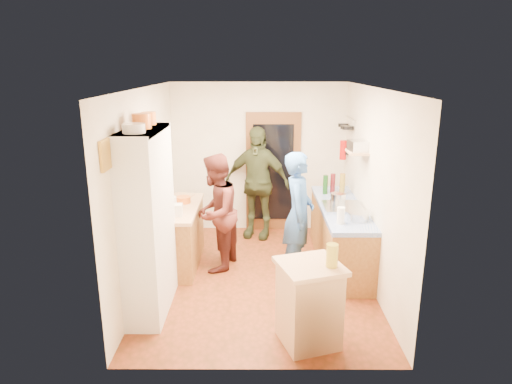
{
  "coord_description": "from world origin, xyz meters",
  "views": [
    {
      "loc": [
        -0.02,
        -5.83,
        2.89
      ],
      "look_at": [
        -0.04,
        0.15,
        1.2
      ],
      "focal_mm": 32.0,
      "sensor_mm": 36.0,
      "label": 1
    }
  ],
  "objects_px": {
    "hutch_body": "(148,222)",
    "person_back": "(257,183)",
    "right_counter_base": "(340,237)",
    "person_hob": "(301,215)",
    "island_base": "(309,306)",
    "person_left": "(219,212)"
  },
  "relations": [
    {
      "from": "person_left",
      "to": "island_base",
      "type": "bearing_deg",
      "value": 45.32
    },
    {
      "from": "hutch_body",
      "to": "person_hob",
      "type": "xyz_separation_m",
      "value": [
        1.88,
        0.95,
        -0.22
      ]
    },
    {
      "from": "right_counter_base",
      "to": "person_left",
      "type": "distance_m",
      "value": 1.83
    },
    {
      "from": "person_hob",
      "to": "person_back",
      "type": "distance_m",
      "value": 1.58
    },
    {
      "from": "island_base",
      "to": "person_back",
      "type": "distance_m",
      "value": 3.23
    },
    {
      "from": "island_base",
      "to": "person_hob",
      "type": "xyz_separation_m",
      "value": [
        0.06,
        1.68,
        0.45
      ]
    },
    {
      "from": "person_back",
      "to": "person_hob",
      "type": "bearing_deg",
      "value": -49.82
    },
    {
      "from": "hutch_body",
      "to": "island_base",
      "type": "height_order",
      "value": "hutch_body"
    },
    {
      "from": "person_hob",
      "to": "person_back",
      "type": "height_order",
      "value": "person_back"
    },
    {
      "from": "person_left",
      "to": "person_back",
      "type": "height_order",
      "value": "person_back"
    },
    {
      "from": "person_hob",
      "to": "right_counter_base",
      "type": "bearing_deg",
      "value": -51.01
    },
    {
      "from": "person_hob",
      "to": "person_back",
      "type": "xyz_separation_m",
      "value": [
        -0.6,
        1.46,
        0.08
      ]
    },
    {
      "from": "hutch_body",
      "to": "person_back",
      "type": "xyz_separation_m",
      "value": [
        1.28,
        2.41,
        -0.15
      ]
    },
    {
      "from": "right_counter_base",
      "to": "island_base",
      "type": "bearing_deg",
      "value": -108.52
    },
    {
      "from": "hutch_body",
      "to": "person_back",
      "type": "bearing_deg",
      "value": 62.06
    },
    {
      "from": "hutch_body",
      "to": "person_left",
      "type": "relative_size",
      "value": 1.3
    },
    {
      "from": "hutch_body",
      "to": "island_base",
      "type": "distance_m",
      "value": 2.07
    },
    {
      "from": "right_counter_base",
      "to": "person_hob",
      "type": "distance_m",
      "value": 0.85
    },
    {
      "from": "hutch_body",
      "to": "island_base",
      "type": "bearing_deg",
      "value": -21.84
    },
    {
      "from": "island_base",
      "to": "person_hob",
      "type": "relative_size",
      "value": 0.49
    },
    {
      "from": "right_counter_base",
      "to": "person_left",
      "type": "relative_size",
      "value": 1.3
    },
    {
      "from": "person_hob",
      "to": "person_left",
      "type": "bearing_deg",
      "value": 89.63
    }
  ]
}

